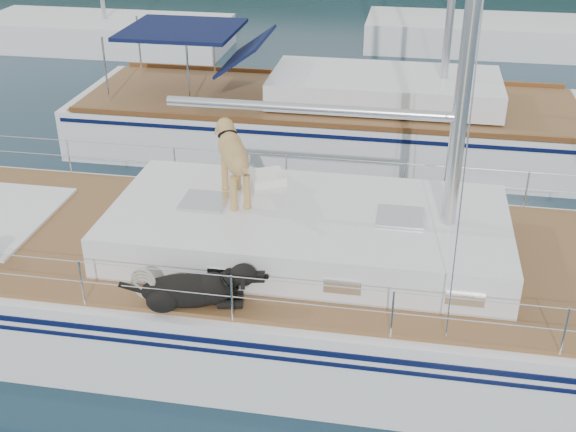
# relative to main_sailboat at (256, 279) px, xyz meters

# --- Properties ---
(ground) EXTENTS (120.00, 120.00, 0.00)m
(ground) POSITION_rel_main_sailboat_xyz_m (-0.09, 0.00, -0.68)
(ground) COLOR black
(ground) RESTS_ON ground
(main_sailboat) EXTENTS (12.00, 3.82, 14.01)m
(main_sailboat) POSITION_rel_main_sailboat_xyz_m (0.00, 0.00, 0.00)
(main_sailboat) COLOR white
(main_sailboat) RESTS_ON ground
(neighbor_sailboat) EXTENTS (11.00, 3.50, 13.30)m
(neighbor_sailboat) POSITION_rel_main_sailboat_xyz_m (0.27, 6.62, -0.05)
(neighbor_sailboat) COLOR white
(neighbor_sailboat) RESTS_ON ground
(bg_boat_west) EXTENTS (8.00, 3.00, 11.65)m
(bg_boat_west) POSITION_rel_main_sailboat_xyz_m (-8.09, 14.00, -0.23)
(bg_boat_west) COLOR white
(bg_boat_west) RESTS_ON ground
(bg_boat_center) EXTENTS (7.20, 3.00, 11.65)m
(bg_boat_center) POSITION_rel_main_sailboat_xyz_m (3.91, 16.00, -0.23)
(bg_boat_center) COLOR white
(bg_boat_center) RESTS_ON ground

